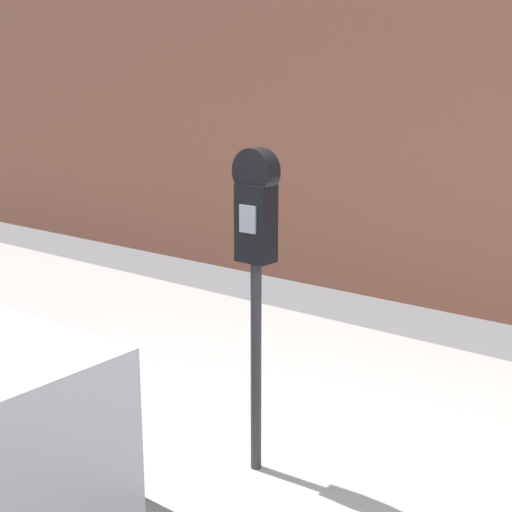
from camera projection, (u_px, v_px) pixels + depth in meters
name	position (u px, v px, depth m)	size (l,w,h in m)	color
sidewalk	(392.00, 434.00, 4.12)	(24.00, 2.80, 0.12)	#9E9B96
parking_meter	(256.00, 240.00, 3.37)	(0.22, 0.12, 1.63)	#2D2D30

